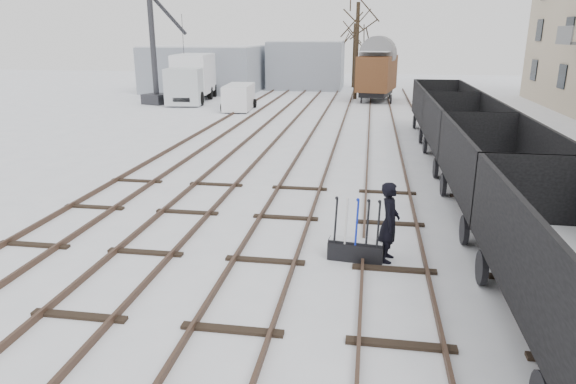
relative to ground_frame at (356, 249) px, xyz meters
name	(u,v)px	position (x,y,z in m)	size (l,w,h in m)	color
ground	(265,262)	(-2.11, -0.46, -0.28)	(120.00, 120.00, 0.00)	white
tracks	(321,143)	(-2.11, 13.22, -0.21)	(13.90, 52.00, 0.16)	black
shed_left	(205,69)	(-15.11, 35.54, 1.76)	(10.00, 8.00, 4.10)	#98A0AB
shed_right	(307,65)	(-6.11, 39.54, 1.96)	(7.00, 6.00, 4.50)	#98A0AB
ground_frame	(356,249)	(0.00, 0.00, 0.00)	(1.34, 0.57, 1.49)	black
worker	(389,222)	(0.75, 0.10, 0.68)	(0.70, 0.46, 1.93)	black
freight_wagon_b	(498,185)	(3.89, 3.50, 0.73)	(2.60, 6.50, 2.65)	black
freight_wagon_c	(461,141)	(3.89, 9.90, 0.73)	(2.60, 6.50, 2.65)	black
freight_wagon_d	(442,117)	(3.89, 16.30, 0.73)	(2.60, 6.50, 2.65)	black
box_van_wagon	(377,72)	(0.61, 30.61, 1.98)	(3.54, 5.48, 3.88)	black
lorry	(192,77)	(-13.77, 28.12, 1.57)	(3.23, 8.14, 3.60)	black
panel_van	(239,97)	(-8.94, 23.94, 0.64)	(2.04, 4.13, 1.77)	white
crane	(156,74)	(-15.97, 26.35, 1.95)	(2.12, 5.08, 8.51)	#2B2C30
tree_far_left	(354,56)	(-1.61, 41.20, 2.77)	(0.30, 0.30, 6.10)	black
tree_far_right	(357,52)	(-1.10, 31.67, 3.48)	(0.30, 0.30, 7.52)	black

